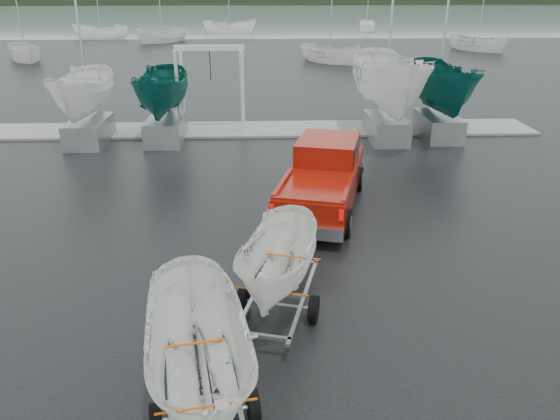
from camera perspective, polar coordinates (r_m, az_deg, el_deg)
The scene contains 18 objects.
ground_plane at distance 15.43m, azimuth -6.97°, elevation -3.94°, with size 120.00×120.00×0.00m, color black.
lake at distance 113.96m, azimuth -3.18°, elevation 19.30°, with size 300.00×300.00×0.00m, color gray.
dock at distance 27.64m, azimuth -5.04°, elevation 8.37°, with size 30.00×3.00×0.12m, color gray.
pickup_truck at distance 17.97m, azimuth 4.63°, elevation 3.82°, with size 3.63×6.53×2.06m.
trailer_hitched at distance 11.40m, azimuth -0.01°, elevation -0.30°, with size 2.07×3.78×4.45m.
trailer_parked at distance 8.41m, azimuth -8.79°, elevation -7.28°, with size 1.98×3.75×5.02m.
boat_hoist at distance 27.17m, azimuth -7.26°, elevation 13.67°, with size 3.30×2.18×4.12m.
keelboat_0 at distance 26.13m, azimuth -20.13°, elevation 14.10°, with size 2.24×3.20×10.41m.
keelboat_1 at distance 25.53m, azimuth -12.35°, elevation 14.66°, with size 2.23×3.20×7.02m.
keelboat_2 at distance 25.55m, azimuth 11.72°, elevation 17.38°, with size 2.94×3.20×11.13m.
keelboat_3 at distance 26.62m, azimuth 16.98°, elevation 15.40°, with size 2.46×3.20×10.63m.
moored_boat_0 at distance 58.18m, azimuth -24.96°, elevation 13.97°, with size 3.56×3.58×11.43m.
moored_boat_1 at distance 70.92m, azimuth -12.15°, elevation 16.74°, with size 3.89×3.88×11.61m.
moored_boat_2 at distance 52.16m, azimuth 5.21°, elevation 15.12°, with size 3.75×3.76×11.50m.
moored_boat_3 at distance 64.55m, azimuth 19.89°, elevation 15.38°, with size 3.82×3.85×11.64m.
moored_boat_4 at distance 79.06m, azimuth -18.15°, elevation 16.74°, with size 3.11×3.05×11.51m.
moored_boat_5 at distance 82.51m, azimuth -5.27°, elevation 17.92°, with size 3.76×3.70×11.99m.
moored_boat_6 at distance 86.12m, azimuth 9.02°, elevation 17.95°, with size 2.73×2.79×11.18m.
Camera 1 is at (1.30, -13.74, 6.90)m, focal length 35.00 mm.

